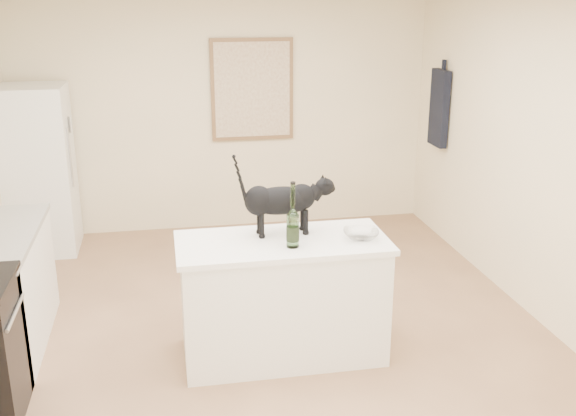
{
  "coord_description": "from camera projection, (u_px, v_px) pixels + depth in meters",
  "views": [
    {
      "loc": [
        -0.69,
        -4.56,
        2.58
      ],
      "look_at": [
        0.15,
        -0.15,
        1.12
      ],
      "focal_mm": 41.86,
      "sensor_mm": 36.0,
      "label": 1
    }
  ],
  "objects": [
    {
      "name": "floor",
      "position": [
        265.0,
        341.0,
        5.18
      ],
      "size": [
        5.5,
        5.5,
        0.0
      ],
      "primitive_type": "plane",
      "color": "#A27956",
      "rests_on": "ground"
    },
    {
      "name": "wall_back",
      "position": [
        225.0,
        113.0,
        7.35
      ],
      "size": [
        4.5,
        0.0,
        4.5
      ],
      "primitive_type": "plane",
      "rotation": [
        1.57,
        0.0,
        0.0
      ],
      "color": "beige",
      "rests_on": "ground"
    },
    {
      "name": "wall_front",
      "position": [
        391.0,
        398.0,
        2.21
      ],
      "size": [
        4.5,
        0.0,
        4.5
      ],
      "primitive_type": "plane",
      "rotation": [
        -1.57,
        0.0,
        0.0
      ],
      "color": "beige",
      "rests_on": "ground"
    },
    {
      "name": "wall_right",
      "position": [
        551.0,
        164.0,
        5.18
      ],
      "size": [
        0.0,
        5.5,
        5.5
      ],
      "primitive_type": "plane",
      "rotation": [
        1.57,
        0.0,
        -1.57
      ],
      "color": "beige",
      "rests_on": "ground"
    },
    {
      "name": "island_base",
      "position": [
        283.0,
        301.0,
        4.88
      ],
      "size": [
        1.44,
        0.67,
        0.86
      ],
      "primitive_type": "cube",
      "color": "white",
      "rests_on": "floor"
    },
    {
      "name": "island_top",
      "position": [
        282.0,
        243.0,
        4.74
      ],
      "size": [
        1.5,
        0.7,
        0.04
      ],
      "primitive_type": "cube",
      "color": "white",
      "rests_on": "island_base"
    },
    {
      "name": "fridge",
      "position": [
        37.0,
        170.0,
        6.77
      ],
      "size": [
        0.68,
        0.68,
        1.7
      ],
      "primitive_type": "cube",
      "color": "white",
      "rests_on": "floor"
    },
    {
      "name": "artwork_frame",
      "position": [
        252.0,
        90.0,
        7.3
      ],
      "size": [
        0.9,
        0.03,
        1.1
      ],
      "primitive_type": "cube",
      "color": "brown",
      "rests_on": "wall_back"
    },
    {
      "name": "artwork_canvas",
      "position": [
        252.0,
        90.0,
        7.28
      ],
      "size": [
        0.82,
        0.0,
        1.02
      ],
      "primitive_type": "cube",
      "color": "beige",
      "rests_on": "wall_back"
    },
    {
      "name": "hanging_garment",
      "position": [
        439.0,
        108.0,
        7.05
      ],
      "size": [
        0.08,
        0.34,
        0.8
      ],
      "primitive_type": "cube",
      "color": "black",
      "rests_on": "wall_right"
    },
    {
      "name": "black_cat",
      "position": [
        281.0,
        204.0,
        4.78
      ],
      "size": [
        0.65,
        0.22,
        0.45
      ],
      "primitive_type": null,
      "rotation": [
        0.0,
        0.0,
        0.04
      ],
      "color": "black",
      "rests_on": "island_top"
    },
    {
      "name": "wine_bottle",
      "position": [
        293.0,
        219.0,
        4.55
      ],
      "size": [
        0.1,
        0.1,
        0.41
      ],
      "primitive_type": "cylinder",
      "rotation": [
        0.0,
        0.0,
        0.14
      ],
      "color": "#2D5C25",
      "rests_on": "island_top"
    },
    {
      "name": "glass_bowl",
      "position": [
        361.0,
        234.0,
        4.76
      ],
      "size": [
        0.3,
        0.3,
        0.06
      ],
      "primitive_type": "imported",
      "rotation": [
        0.0,
        0.0,
        -0.2
      ],
      "color": "white",
      "rests_on": "island_top"
    },
    {
      "name": "fridge_paper",
      "position": [
        69.0,
        125.0,
        6.72
      ],
      "size": [
        0.06,
        0.12,
        0.16
      ],
      "primitive_type": "cube",
      "rotation": [
        0.0,
        0.0,
        0.43
      ],
      "color": "silver",
      "rests_on": "fridge"
    }
  ]
}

